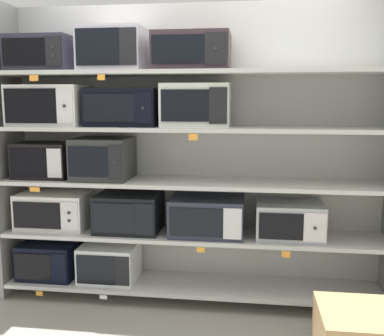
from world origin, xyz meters
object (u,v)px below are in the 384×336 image
(microwave_7, at_px, (103,158))
(microwave_11, at_px, (42,54))
(microwave_8, at_px, (49,106))
(microwave_10, at_px, (196,105))
(microwave_12, at_px, (112,49))
(microwave_6, at_px, (44,160))
(microwave_9, at_px, (123,107))
(microwave_1, at_px, (110,262))
(microwave_2, at_px, (54,210))
(microwave_5, at_px, (289,220))
(microwave_13, at_px, (191,52))
(microwave_0, at_px, (50,259))
(microwave_4, at_px, (207,216))

(microwave_7, xyz_separation_m, microwave_11, (-0.47, -0.00, 0.81))
(microwave_8, relative_size, microwave_10, 1.12)
(microwave_10, relative_size, microwave_12, 1.06)
(microwave_6, distance_m, microwave_10, 1.31)
(microwave_9, bearing_deg, microwave_1, -179.88)
(microwave_2, distance_m, microwave_5, 1.89)
(microwave_8, height_order, microwave_13, microwave_13)
(microwave_2, distance_m, microwave_7, 0.61)
(microwave_8, distance_m, microwave_10, 1.17)
(microwave_7, bearing_deg, microwave_12, -0.21)
(microwave_7, relative_size, microwave_12, 0.91)
(microwave_0, distance_m, microwave_5, 1.99)
(microwave_5, bearing_deg, microwave_6, -179.99)
(microwave_0, height_order, microwave_13, microwave_13)
(microwave_7, bearing_deg, microwave_11, -179.99)
(microwave_10, bearing_deg, microwave_12, -179.97)
(microwave_1, bearing_deg, microwave_11, 179.97)
(microwave_1, relative_size, microwave_2, 0.79)
(microwave_8, distance_m, microwave_13, 1.20)
(microwave_8, height_order, microwave_10, microwave_10)
(microwave_5, bearing_deg, microwave_13, 180.00)
(microwave_1, bearing_deg, microwave_4, 0.02)
(microwave_10, xyz_separation_m, microwave_11, (-1.21, -0.00, 0.39))
(microwave_1, relative_size, microwave_6, 1.01)
(microwave_0, xyz_separation_m, microwave_13, (1.19, 0.00, 1.67))
(microwave_0, bearing_deg, microwave_13, 0.00)
(microwave_1, height_order, microwave_6, microwave_6)
(microwave_1, bearing_deg, microwave_0, 179.97)
(microwave_11, xyz_separation_m, microwave_12, (0.57, -0.00, 0.03))
(microwave_7, relative_size, microwave_10, 0.86)
(microwave_0, bearing_deg, microwave_12, -0.03)
(microwave_0, height_order, microwave_12, microwave_12)
(microwave_1, distance_m, microwave_8, 1.35)
(microwave_0, xyz_separation_m, microwave_12, (0.58, -0.00, 1.69))
(microwave_0, bearing_deg, microwave_8, -0.36)
(microwave_0, relative_size, microwave_12, 0.95)
(microwave_2, bearing_deg, microwave_13, 0.00)
(microwave_5, relative_size, microwave_7, 1.16)
(microwave_10, bearing_deg, microwave_2, -179.99)
(microwave_0, height_order, microwave_1, microwave_1)
(microwave_5, relative_size, microwave_9, 0.92)
(microwave_9, relative_size, microwave_11, 1.12)
(microwave_0, height_order, microwave_8, microwave_8)
(microwave_6, distance_m, microwave_12, 1.04)
(microwave_8, distance_m, microwave_9, 0.60)
(microwave_2, xyz_separation_m, microwave_13, (1.13, 0.00, 1.25))
(microwave_11, bearing_deg, microwave_7, 0.01)
(microwave_7, bearing_deg, microwave_4, -0.01)
(microwave_9, distance_m, microwave_11, 0.76)
(microwave_2, relative_size, microwave_5, 1.12)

